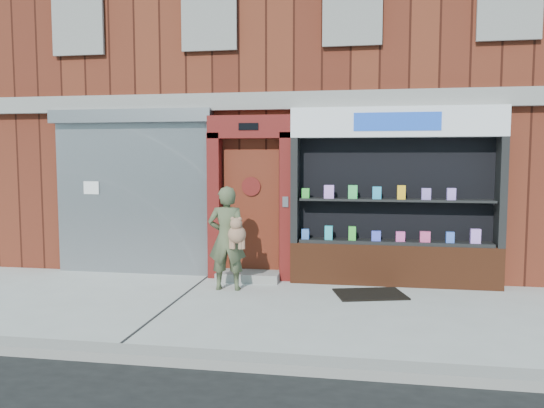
# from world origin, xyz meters

# --- Properties ---
(ground) EXTENTS (80.00, 80.00, 0.00)m
(ground) POSITION_xyz_m (0.00, 0.00, 0.00)
(ground) COLOR #9E9E99
(ground) RESTS_ON ground
(curb) EXTENTS (60.00, 0.30, 0.12)m
(curb) POSITION_xyz_m (0.00, -2.15, 0.06)
(curb) COLOR gray
(curb) RESTS_ON ground
(building) EXTENTS (12.00, 8.16, 8.00)m
(building) POSITION_xyz_m (-0.00, 5.99, 4.00)
(building) COLOR #521E12
(building) RESTS_ON ground
(shutter_bay) EXTENTS (3.10, 0.30, 3.04)m
(shutter_bay) POSITION_xyz_m (-3.00, 1.93, 1.72)
(shutter_bay) COLOR gray
(shutter_bay) RESTS_ON ground
(red_door_bay) EXTENTS (1.52, 0.58, 2.90)m
(red_door_bay) POSITION_xyz_m (-0.75, 1.86, 1.46)
(red_door_bay) COLOR #58110F
(red_door_bay) RESTS_ON ground
(pharmacy_bay) EXTENTS (3.50, 0.41, 3.00)m
(pharmacy_bay) POSITION_xyz_m (1.75, 1.81, 1.37)
(pharmacy_bay) COLOR #5D2A16
(pharmacy_bay) RESTS_ON ground
(woman) EXTENTS (0.68, 0.52, 1.70)m
(woman) POSITION_xyz_m (-0.95, 0.98, 0.86)
(woman) COLOR #495236
(woman) RESTS_ON ground
(doormat) EXTENTS (1.22, 0.99, 0.03)m
(doormat) POSITION_xyz_m (1.35, 1.02, 0.01)
(doormat) COLOR black
(doormat) RESTS_ON ground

